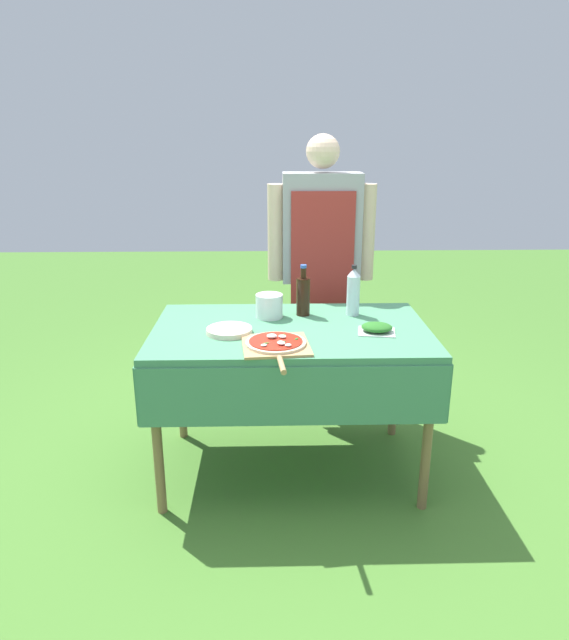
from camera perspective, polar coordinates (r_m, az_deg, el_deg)
name	(u,v)px	position (r m, az deg, el deg)	size (l,w,h in m)	color
ground_plane	(290,468)	(3.19, 0.57, -14.55)	(12.00, 12.00, 0.00)	#477A2D
prep_table	(291,345)	(2.87, 0.62, -2.48)	(1.39, 0.85, 0.80)	#478960
person_cook	(321,255)	(3.50, 3.66, 6.48)	(0.65, 0.21, 1.73)	#333D56
pizza_on_peel	(276,344)	(2.58, -0.86, -2.44)	(0.33, 0.48, 0.05)	tan
oil_bottle	(303,295)	(3.01, 1.88, 2.48)	(0.07, 0.07, 0.27)	black
water_bottle	(353,292)	(3.02, 6.89, 2.83)	(0.07, 0.07, 0.27)	silver
herb_container	(377,328)	(2.80, 9.22, -0.79)	(0.20, 0.17, 0.05)	silver
mixing_tub	(269,306)	(2.98, -1.53, 1.42)	(0.14, 0.14, 0.12)	silver
plate_stack	(229,331)	(2.77, -5.54, -1.05)	(0.22, 0.22, 0.02)	beige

